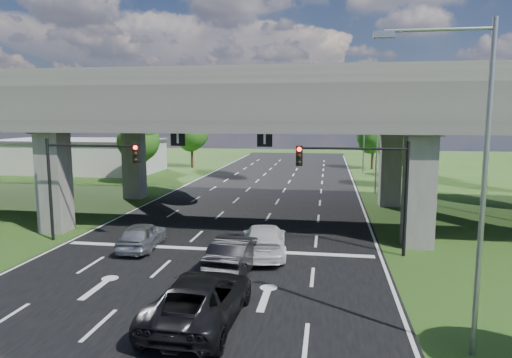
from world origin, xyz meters
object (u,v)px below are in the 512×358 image
(streetlight_far, at_px, (373,131))
(car_dark, at_px, (237,253))
(car_white, at_px, (264,240))
(streetlight_beyond, at_px, (361,127))
(signal_right, at_px, (364,176))
(car_silver, at_px, (142,236))
(streetlight_near, at_px, (471,165))
(car_trailing, at_px, (200,299))
(signal_left, at_px, (83,170))

(streetlight_far, distance_m, car_dark, 25.44)
(streetlight_far, distance_m, car_white, 22.85)
(streetlight_beyond, bearing_deg, signal_right, -93.61)
(streetlight_far, xyz_separation_m, car_silver, (-14.07, -21.00, -5.08))
(car_silver, xyz_separation_m, car_white, (6.74, -0.05, 0.06))
(streetlight_near, xyz_separation_m, streetlight_beyond, (0.00, 46.00, 0.00))
(streetlight_far, height_order, car_trailing, streetlight_far)
(streetlight_near, distance_m, streetlight_beyond, 46.00)
(streetlight_beyond, height_order, car_white, streetlight_beyond)
(signal_right, relative_size, car_dark, 1.20)
(streetlight_far, bearing_deg, streetlight_beyond, 90.00)
(car_dark, xyz_separation_m, car_trailing, (-0.16, -5.68, 0.02))
(signal_right, bearing_deg, streetlight_far, 83.53)
(streetlight_far, height_order, car_silver, streetlight_far)
(signal_left, bearing_deg, streetlight_near, -29.02)
(streetlight_near, height_order, streetlight_beyond, same)
(signal_left, distance_m, streetlight_far, 26.95)
(streetlight_near, distance_m, car_silver, 17.46)
(streetlight_far, distance_m, car_silver, 25.78)
(car_white, bearing_deg, car_dark, 61.53)
(signal_left, distance_m, car_trailing, 13.57)
(signal_left, bearing_deg, car_trailing, -44.01)
(signal_right, height_order, signal_left, same)
(streetlight_beyond, distance_m, car_dark, 40.69)
(streetlight_near, height_order, streetlight_far, same)
(streetlight_near, relative_size, streetlight_far, 1.00)
(car_white, bearing_deg, streetlight_far, -116.38)
(signal_left, xyz_separation_m, car_dark, (9.62, -3.47, -3.34))
(streetlight_near, bearing_deg, car_dark, 142.03)
(streetlight_far, xyz_separation_m, car_trailing, (-8.46, -29.20, -4.98))
(streetlight_beyond, bearing_deg, car_dark, -101.86)
(streetlight_beyond, bearing_deg, car_silver, -110.82)
(streetlight_near, height_order, car_white, streetlight_near)
(signal_left, relative_size, car_trailing, 0.99)
(signal_right, bearing_deg, car_white, -168.90)
(car_white, bearing_deg, signal_left, -12.53)
(streetlight_far, relative_size, streetlight_beyond, 1.00)
(signal_right, xyz_separation_m, streetlight_near, (2.27, -9.94, 1.66))
(streetlight_near, bearing_deg, signal_right, 102.88)
(car_silver, bearing_deg, car_white, 176.47)
(streetlight_beyond, distance_m, car_white, 38.10)
(streetlight_far, height_order, streetlight_beyond, same)
(streetlight_near, relative_size, car_trailing, 1.65)
(signal_right, relative_size, car_trailing, 0.99)
(car_silver, distance_m, car_trailing, 9.94)
(signal_right, bearing_deg, car_dark, -150.08)
(car_trailing, bearing_deg, streetlight_near, 176.61)
(car_silver, bearing_deg, car_trailing, 121.28)
(signal_right, xyz_separation_m, car_white, (-5.06, -0.99, -3.36))
(car_silver, relative_size, car_dark, 0.87)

